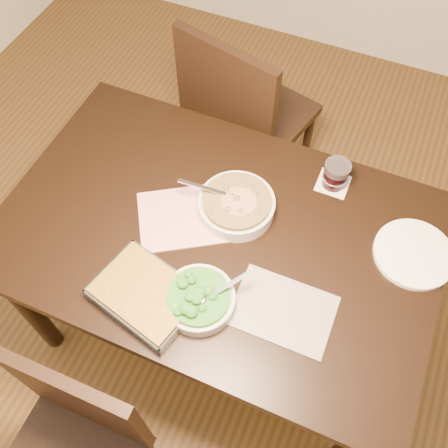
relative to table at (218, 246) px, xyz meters
name	(u,v)px	position (x,y,z in m)	size (l,w,h in m)	color
ground	(219,319)	(0.00, 0.00, -0.65)	(4.00, 4.00, 0.00)	#4A3015
table	(218,246)	(0.00, 0.00, 0.00)	(1.40, 0.90, 0.75)	black
magazine_a	(189,216)	(-0.11, 0.01, 0.10)	(0.32, 0.23, 0.01)	#A8303D
magazine_b	(283,310)	(0.28, -0.17, 0.10)	(0.29, 0.21, 0.01)	#28272F
coaster	(333,183)	(0.28, 0.33, 0.10)	(0.10, 0.10, 0.00)	white
stew_bowl	(237,205)	(0.03, 0.10, 0.13)	(0.28, 0.25, 0.09)	silver
broccoli_bowl	(199,299)	(0.05, -0.25, 0.12)	(0.21, 0.21, 0.08)	silver
baking_dish	(146,295)	(-0.10, -0.29, 0.12)	(0.34, 0.28, 0.05)	silver
wine_tumbler	(336,174)	(0.28, 0.33, 0.15)	(0.09, 0.09, 0.10)	black
dinner_plate	(414,254)	(0.59, 0.16, 0.10)	(0.25, 0.25, 0.02)	white
chair_near	(75,447)	(-0.16, -0.72, -0.17)	(0.41, 0.41, 0.86)	black
chair_far	(242,115)	(-0.19, 0.69, -0.11)	(0.55, 0.55, 0.97)	black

